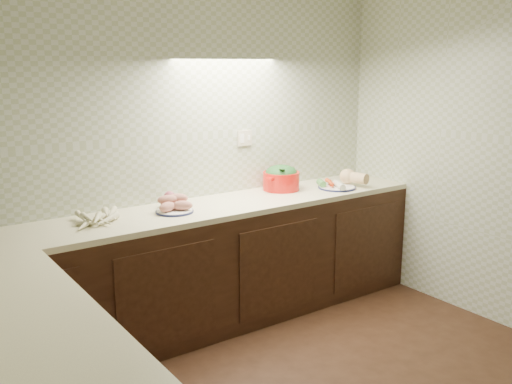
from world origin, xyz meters
TOP-DOWN VIEW (x-y plane):
  - room at (0.00, 0.00)m, footprint 3.60×3.60m
  - counter at (-0.68, 0.68)m, footprint 3.60×3.60m
  - parsnip_pile at (-0.73, 1.54)m, footprint 0.34×0.40m
  - sweet_potato_plate at (-0.23, 1.50)m, footprint 0.26×0.26m
  - onion_bowl at (-0.19, 1.62)m, footprint 0.16×0.16m
  - dutch_oven at (0.79, 1.63)m, footprint 0.37×0.37m
  - veg_plate at (1.27, 1.43)m, footprint 0.37×0.33m

SIDE VIEW (x-z plane):
  - counter at x=-0.68m, z-range 0.00..0.90m
  - parsnip_pile at x=-0.73m, z-range 0.90..0.96m
  - onion_bowl at x=-0.19m, z-range 0.88..1.00m
  - sweet_potato_plate at x=-0.23m, z-range 0.89..1.01m
  - veg_plate at x=1.27m, z-range 0.88..1.02m
  - dutch_oven at x=0.79m, z-range 0.90..1.10m
  - room at x=0.00m, z-range 0.33..2.93m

